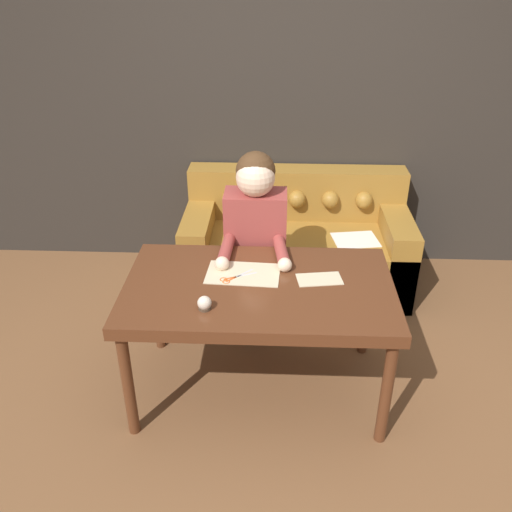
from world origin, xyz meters
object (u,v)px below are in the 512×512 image
couch (296,246)px  pin_cushion (204,304)px  scissors (232,278)px  dining_table (259,295)px  person (255,246)px

couch → pin_cushion: couch is taller
scissors → pin_cushion: (-0.11, -0.29, 0.03)m
scissors → pin_cushion: size_ratio=2.77×
dining_table → person: size_ratio=1.14×
dining_table → pin_cushion: size_ratio=20.02×
dining_table → person: 0.55m
person → pin_cushion: size_ratio=17.61×
couch → person: (-0.28, -0.67, 0.36)m
couch → person: 0.81m
couch → scissors: couch is taller
dining_table → person: (-0.04, 0.55, 0.01)m
couch → pin_cushion: (-0.49, -1.46, 0.45)m
scissors → couch: bearing=71.9°
person → pin_cushion: 0.82m
person → scissors: person is taller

